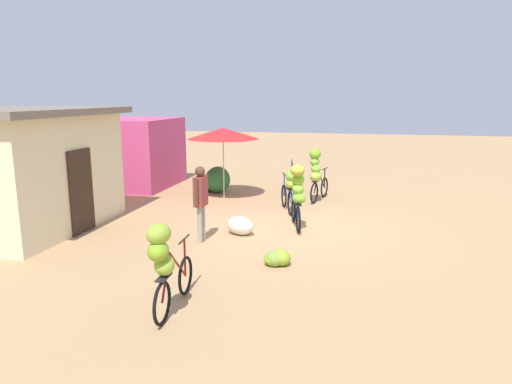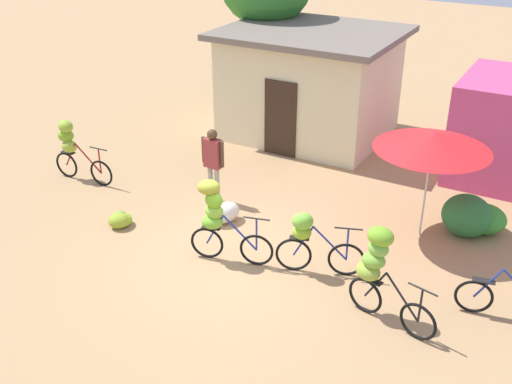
% 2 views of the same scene
% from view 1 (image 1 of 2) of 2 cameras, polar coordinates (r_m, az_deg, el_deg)
% --- Properties ---
extents(ground_plane, '(60.00, 60.00, 0.00)m').
position_cam_1_polar(ground_plane, '(11.64, 4.69, -4.38)').
color(ground_plane, tan).
extents(building_low, '(4.64, 3.97, 2.94)m').
position_cam_1_polar(building_low, '(12.71, -27.51, 2.58)').
color(building_low, beige).
rests_on(building_low, ground).
extents(shop_pink, '(3.20, 2.80, 2.43)m').
position_cam_1_polar(shop_pink, '(17.38, -14.85, 4.73)').
color(shop_pink, '#C54278').
rests_on(shop_pink, ground).
extents(hedge_bush_front_left, '(1.00, 0.84, 0.89)m').
position_cam_1_polar(hedge_bush_front_left, '(15.70, -4.74, 1.53)').
color(hedge_bush_front_left, '#2A6B34').
rests_on(hedge_bush_front_left, ground).
extents(hedge_bush_front_right, '(0.91, 0.83, 0.59)m').
position_cam_1_polar(hedge_bush_front_right, '(16.10, -5.58, 1.21)').
color(hedge_bush_front_right, '#398D30').
rests_on(hedge_bush_front_right, ground).
extents(market_umbrella, '(2.24, 2.24, 2.25)m').
position_cam_1_polar(market_umbrella, '(14.62, -4.07, 7.22)').
color(market_umbrella, beige).
rests_on(market_umbrella, ground).
extents(bicycle_leftmost, '(1.70, 0.44, 1.47)m').
position_cam_1_polar(bicycle_leftmost, '(6.94, -11.16, -8.36)').
color(bicycle_leftmost, black).
rests_on(bicycle_leftmost, ground).
extents(bicycle_near_pile, '(1.58, 0.57, 1.64)m').
position_cam_1_polar(bicycle_near_pile, '(11.19, 5.14, 0.03)').
color(bicycle_near_pile, black).
rests_on(bicycle_near_pile, ground).
extents(bicycle_center_loaded, '(1.55, 0.68, 1.24)m').
position_cam_1_polar(bicycle_center_loaded, '(12.94, 4.11, 0.52)').
color(bicycle_center_loaded, black).
rests_on(bicycle_center_loaded, ground).
extents(bicycle_by_shop, '(1.59, 0.56, 1.66)m').
position_cam_1_polar(bicycle_by_shop, '(14.26, 7.45, 2.59)').
color(bicycle_by_shop, black).
rests_on(bicycle_by_shop, ground).
extents(bicycle_rightmost, '(1.63, 0.39, 0.95)m').
position_cam_1_polar(bicycle_rightmost, '(16.34, 4.51, 1.58)').
color(bicycle_rightmost, black).
rests_on(bicycle_rightmost, ground).
extents(banana_pile_on_ground, '(0.60, 0.69, 0.31)m').
position_cam_1_polar(banana_pile_on_ground, '(9.06, 2.58, -8.14)').
color(banana_pile_on_ground, '#88B329').
rests_on(banana_pile_on_ground, ground).
extents(produce_sack, '(0.67, 0.81, 0.44)m').
position_cam_1_polar(produce_sack, '(10.98, -1.98, -4.15)').
color(produce_sack, silver).
rests_on(produce_sack, ground).
extents(person_vendor, '(0.58, 0.23, 1.72)m').
position_cam_1_polar(person_vendor, '(10.30, -6.83, -0.48)').
color(person_vendor, gray).
rests_on(person_vendor, ground).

